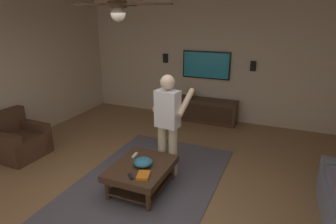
{
  "coord_description": "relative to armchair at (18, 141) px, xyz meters",
  "views": [
    {
      "loc": [
        -3.1,
        -1.66,
        2.49
      ],
      "look_at": [
        0.7,
        -0.04,
        1.08
      ],
      "focal_mm": 30.77,
      "sensor_mm": 36.0,
      "label": 1
    }
  ],
  "objects": [
    {
      "name": "remote_white",
      "position": [
        0.15,
        -2.37,
        0.13
      ],
      "size": [
        0.15,
        0.05,
        0.02
      ],
      "primitive_type": "cube",
      "rotation": [
        0.0,
        0.0,
        0.07
      ],
      "color": "white",
      "rests_on": "coffee_table"
    },
    {
      "name": "vase_round",
      "position": [
        3.11,
        -2.26,
        0.38
      ],
      "size": [
        0.22,
        0.22,
        0.22
      ],
      "primitive_type": "sphere",
      "color": "gold",
      "rests_on": "media_console"
    },
    {
      "name": "ground_plane",
      "position": [
        -0.24,
        -2.75,
        -0.28
      ],
      "size": [
        8.66,
        8.66,
        0.0
      ],
      "primitive_type": "plane",
      "color": "olive"
    },
    {
      "name": "wall_back_tv",
      "position": [
        3.41,
        -2.75,
        1.16
      ],
      "size": [
        0.1,
        6.72,
        2.89
      ],
      "primitive_type": "cube",
      "color": "#C6B299",
      "rests_on": "ground"
    },
    {
      "name": "bowl",
      "position": [
        -0.08,
        -2.63,
        0.18
      ],
      "size": [
        0.27,
        0.27,
        0.12
      ],
      "primitive_type": "ellipsoid",
      "color": "teal",
      "rests_on": "coffee_table"
    },
    {
      "name": "area_rug",
      "position": [
        0.12,
        -2.6,
        -0.27
      ],
      "size": [
        3.09,
        2.04,
        0.01
      ],
      "primitive_type": "cube",
      "color": "#514C56",
      "rests_on": "ground"
    },
    {
      "name": "book",
      "position": [
        -0.34,
        -2.77,
        0.14
      ],
      "size": [
        0.26,
        0.22,
        0.04
      ],
      "primitive_type": "cube",
      "rotation": [
        0.0,
        0.0,
        0.28
      ],
      "color": "orange",
      "rests_on": "coffee_table"
    },
    {
      "name": "person_standing",
      "position": [
        0.52,
        -2.77,
        0.65
      ],
      "size": [
        0.58,
        0.59,
        1.64
      ],
      "rotation": [
        0.0,
        0.0,
        -0.13
      ],
      "color": "#C6B793",
      "rests_on": "ground"
    },
    {
      "name": "wall_speaker_right",
      "position": [
        3.33,
        -1.5,
        1.15
      ],
      "size": [
        0.06,
        0.12,
        0.22
      ],
      "primitive_type": "cube",
      "color": "black"
    },
    {
      "name": "ceiling_fan",
      "position": [
        -0.52,
        -2.62,
        2.28
      ],
      "size": [
        1.19,
        1.2,
        0.46
      ],
      "color": "#4C3828"
    },
    {
      "name": "tv",
      "position": [
        3.32,
        -2.56,
        1.05
      ],
      "size": [
        0.05,
        1.16,
        0.65
      ],
      "rotation": [
        0.0,
        0.0,
        3.14
      ],
      "color": "black"
    },
    {
      "name": "remote_black",
      "position": [
        -0.42,
        -2.62,
        0.13
      ],
      "size": [
        0.14,
        0.14,
        0.02
      ],
      "primitive_type": "cube",
      "rotation": [
        0.0,
        0.0,
        3.94
      ],
      "color": "black",
      "rests_on": "coffee_table"
    },
    {
      "name": "media_console",
      "position": [
        3.08,
        -2.56,
        -0.0
      ],
      "size": [
        0.45,
        1.7,
        0.55
      ],
      "rotation": [
        0.0,
        0.0,
        3.14
      ],
      "color": "#422B1C",
      "rests_on": "ground"
    },
    {
      "name": "coffee_table",
      "position": [
        -0.08,
        -2.6,
        0.02
      ],
      "size": [
        1.0,
        0.8,
        0.4
      ],
      "color": "#422B1C",
      "rests_on": "ground"
    },
    {
      "name": "wall_speaker_left",
      "position": [
        3.33,
        -3.65,
        1.1
      ],
      "size": [
        0.06,
        0.12,
        0.22
      ],
      "primitive_type": "cube",
      "color": "black"
    },
    {
      "name": "armchair",
      "position": [
        0.0,
        0.0,
        0.0
      ],
      "size": [
        0.82,
        0.83,
        0.82
      ],
      "rotation": [
        0.0,
        0.0,
        -1.59
      ],
      "color": "#472D1E",
      "rests_on": "ground"
    }
  ]
}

